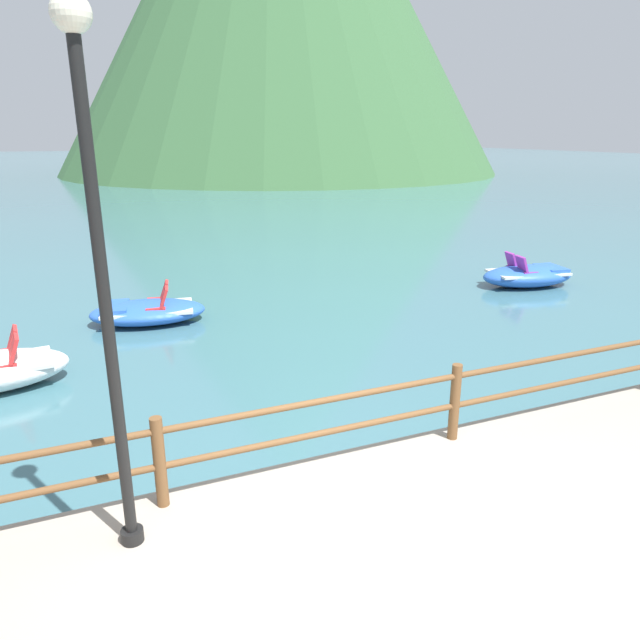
{
  "coord_description": "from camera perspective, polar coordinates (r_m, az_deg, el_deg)",
  "views": [
    {
      "loc": [
        -2.18,
        -3.59,
        3.9
      ],
      "look_at": [
        1.43,
        5.0,
        0.9
      ],
      "focal_mm": 32.77,
      "sensor_mm": 36.0,
      "label": 1
    }
  ],
  "objects": [
    {
      "name": "pedal_boat_1",
      "position": [
        16.44,
        19.64,
        4.14
      ],
      "size": [
        2.67,
        1.65,
        0.88
      ],
      "color": "blue",
      "rests_on": "ground"
    },
    {
      "name": "ground_plane",
      "position": [
        43.82,
        -20.29,
        11.69
      ],
      "size": [
        200.0,
        200.0,
        0.0
      ],
      "primitive_type": "plane",
      "color": "#3D6B75"
    },
    {
      "name": "lamp_post",
      "position": [
        4.78,
        -20.78,
        6.3
      ],
      "size": [
        0.28,
        0.28,
        4.41
      ],
      "color": "black",
      "rests_on": "promenade_dock"
    },
    {
      "name": "pedal_boat_2",
      "position": [
        13.02,
        -16.52,
        0.82
      ],
      "size": [
        2.58,
        1.72,
        0.82
      ],
      "color": "blue",
      "rests_on": "ground"
    },
    {
      "name": "dock_railing",
      "position": [
        6.3,
        0.2,
        -9.84
      ],
      "size": [
        23.92,
        0.12,
        0.95
      ],
      "color": "brown",
      "rests_on": "promenade_dock"
    }
  ]
}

